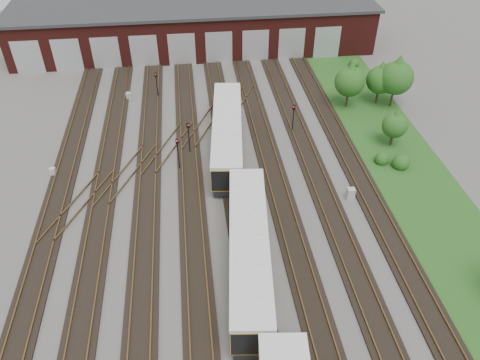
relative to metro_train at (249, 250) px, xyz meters
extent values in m
plane|color=#4D4B48|center=(-2.00, 2.94, -2.00)|extent=(120.00, 120.00, 0.00)
cube|color=black|center=(-16.00, 2.94, -1.91)|extent=(2.40, 70.00, 0.18)
cube|color=brown|center=(-16.72, 2.94, -1.74)|extent=(0.10, 70.00, 0.15)
cube|color=brown|center=(-15.28, 2.94, -1.74)|extent=(0.10, 70.00, 0.15)
cube|color=black|center=(-12.00, 2.94, -1.91)|extent=(2.40, 70.00, 0.18)
cube|color=brown|center=(-12.72, 2.94, -1.74)|extent=(0.10, 70.00, 0.15)
cube|color=brown|center=(-11.28, 2.94, -1.74)|extent=(0.10, 70.00, 0.15)
cube|color=black|center=(-8.00, 2.94, -1.91)|extent=(2.40, 70.00, 0.18)
cube|color=brown|center=(-8.72, 2.94, -1.74)|extent=(0.10, 70.00, 0.15)
cube|color=brown|center=(-7.28, 2.94, -1.74)|extent=(0.10, 70.00, 0.15)
cube|color=black|center=(-4.00, 2.94, -1.91)|extent=(2.40, 70.00, 0.18)
cube|color=brown|center=(-4.72, 2.94, -1.74)|extent=(0.10, 70.00, 0.15)
cube|color=brown|center=(-3.28, 2.94, -1.74)|extent=(0.10, 70.00, 0.15)
cube|color=black|center=(0.00, 2.94, -1.91)|extent=(2.40, 70.00, 0.18)
cube|color=brown|center=(-0.72, 2.94, -1.74)|extent=(0.10, 70.00, 0.15)
cube|color=brown|center=(0.72, 2.94, -1.74)|extent=(0.10, 70.00, 0.15)
cube|color=black|center=(4.00, 2.94, -1.91)|extent=(2.40, 70.00, 0.18)
cube|color=brown|center=(3.28, 2.94, -1.74)|extent=(0.10, 70.00, 0.15)
cube|color=brown|center=(4.72, 2.94, -1.74)|extent=(0.10, 70.00, 0.15)
cube|color=black|center=(8.00, 2.94, -1.91)|extent=(2.40, 70.00, 0.18)
cube|color=brown|center=(7.28, 2.94, -1.74)|extent=(0.10, 70.00, 0.15)
cube|color=brown|center=(8.72, 2.94, -1.74)|extent=(0.10, 70.00, 0.15)
cube|color=black|center=(12.00, 2.94, -1.91)|extent=(2.40, 70.00, 0.18)
cube|color=brown|center=(11.28, 2.94, -1.74)|extent=(0.10, 70.00, 0.15)
cube|color=brown|center=(12.72, 2.94, -1.74)|extent=(0.10, 70.00, 0.15)
cube|color=brown|center=(-10.00, 12.94, -1.74)|extent=(5.40, 9.62, 0.15)
cube|color=brown|center=(-6.00, 16.94, -1.74)|extent=(5.40, 9.62, 0.15)
cube|color=brown|center=(-2.00, 20.94, -1.74)|extent=(5.40, 9.62, 0.15)
cube|color=brown|center=(-14.00, 8.94, -1.74)|extent=(5.40, 9.62, 0.15)
cube|color=brown|center=(2.00, 24.94, -1.74)|extent=(5.40, 9.62, 0.15)
cube|color=#491612|center=(-2.00, 42.94, 1.00)|extent=(50.00, 12.00, 6.00)
cube|color=#2E2F31|center=(-2.00, 42.94, 4.15)|extent=(51.00, 12.50, 0.40)
cube|color=#A5A8AB|center=(-24.00, 36.92, 0.20)|extent=(3.60, 0.12, 4.40)
cube|color=#A5A8AB|center=(-19.00, 36.92, 0.20)|extent=(3.60, 0.12, 4.40)
cube|color=#A5A8AB|center=(-14.00, 36.92, 0.20)|extent=(3.60, 0.12, 4.40)
cube|color=#A5A8AB|center=(-9.00, 36.92, 0.20)|extent=(3.60, 0.12, 4.40)
cube|color=#A5A8AB|center=(-4.00, 36.92, 0.20)|extent=(3.60, 0.12, 4.40)
cube|color=#A5A8AB|center=(1.00, 36.92, 0.20)|extent=(3.60, 0.12, 4.40)
cube|color=#A5A8AB|center=(6.00, 36.92, 0.20)|extent=(3.60, 0.12, 4.40)
cube|color=#A5A8AB|center=(11.00, 36.92, 0.20)|extent=(3.60, 0.12, 4.40)
cube|color=#A5A8AB|center=(16.00, 36.92, 0.20)|extent=(3.60, 0.12, 4.40)
cube|color=#1F4B19|center=(17.00, 12.94, -1.97)|extent=(8.00, 55.00, 0.05)
cube|color=black|center=(0.00, 0.00, -1.35)|extent=(4.09, 15.91, 0.63)
cube|color=yellow|center=(0.00, 0.00, 0.12)|extent=(4.40, 15.94, 2.31)
cube|color=silver|center=(0.00, 0.00, 1.43)|extent=(4.51, 15.96, 0.31)
cube|color=black|center=(-1.38, 0.15, 0.38)|extent=(1.55, 13.78, 0.89)
cube|color=black|center=(1.38, -0.15, 0.38)|extent=(1.55, 13.78, 0.89)
cube|color=black|center=(0.00, 16.00, -1.35)|extent=(4.09, 15.91, 0.63)
cube|color=yellow|center=(0.00, 16.00, 0.12)|extent=(4.40, 15.94, 2.31)
cube|color=silver|center=(0.00, 16.00, 1.43)|extent=(4.51, 15.96, 0.31)
cube|color=black|center=(-1.38, 16.15, 0.38)|extent=(1.55, 13.78, 0.89)
cube|color=black|center=(1.38, 15.85, 0.38)|extent=(1.55, 13.78, 0.89)
cylinder|color=black|center=(-4.98, 13.20, -0.47)|extent=(0.11, 0.11, 3.05)
cube|color=black|center=(-4.98, 13.20, 1.32)|extent=(0.28, 0.19, 0.53)
sphere|color=red|center=(-4.98, 13.09, 1.43)|extent=(0.13, 0.13, 0.13)
cylinder|color=black|center=(-3.86, 15.86, -0.49)|extent=(0.11, 0.11, 3.01)
cube|color=black|center=(-3.86, 15.86, 1.28)|extent=(0.31, 0.24, 0.54)
sphere|color=red|center=(-3.86, 15.76, 1.39)|extent=(0.13, 0.13, 0.13)
cylinder|color=black|center=(-7.25, 28.03, -0.62)|extent=(0.11, 0.11, 2.74)
cube|color=black|center=(-7.25, 28.03, 1.02)|extent=(0.30, 0.21, 0.55)
sphere|color=red|center=(-7.25, 27.92, 1.13)|extent=(0.13, 0.13, 0.13)
cylinder|color=black|center=(7.34, 18.55, -0.62)|extent=(0.11, 0.11, 2.75)
cube|color=black|center=(7.34, 18.55, 1.03)|extent=(0.33, 0.27, 0.56)
sphere|color=red|center=(7.34, 18.44, 1.15)|extent=(0.14, 0.14, 0.14)
cube|color=#B0B4B6|center=(-17.00, 13.70, -1.55)|extent=(0.59, 0.51, 0.88)
cube|color=#B0B4B6|center=(-10.73, 27.97, -1.53)|extent=(0.69, 0.64, 0.93)
cube|color=#B0B4B6|center=(-0.69, 3.04, -1.53)|extent=(0.58, 0.49, 0.93)
cube|color=#B0B4B6|center=(-0.63, 16.66, -1.46)|extent=(0.80, 0.75, 1.07)
cube|color=#B0B4B6|center=(10.19, 6.95, -1.42)|extent=(0.70, 0.59, 1.14)
cylinder|color=#332717|center=(14.76, 23.06, -1.11)|extent=(0.22, 0.22, 1.78)
sphere|color=#1F4914|center=(14.76, 23.06, 1.27)|extent=(3.46, 3.46, 3.46)
cone|color=#1F4914|center=(14.76, 23.06, 2.50)|extent=(2.97, 2.97, 2.47)
cylinder|color=#332717|center=(18.56, 23.47, -1.16)|extent=(0.24, 0.24, 1.67)
sphere|color=#1F4914|center=(18.56, 23.47, 1.07)|extent=(3.25, 3.25, 3.25)
cone|color=#1F4914|center=(18.56, 23.47, 2.22)|extent=(2.78, 2.78, 2.32)
cylinder|color=#332717|center=(20.00, 22.59, -1.00)|extent=(0.24, 0.24, 1.99)
sphere|color=#1F4914|center=(20.00, 22.59, 1.65)|extent=(3.87, 3.87, 3.87)
cone|color=#1F4914|center=(20.00, 22.59, 3.03)|extent=(3.31, 3.31, 2.76)
cylinder|color=#332717|center=(16.98, 14.72, -1.33)|extent=(0.23, 0.23, 1.33)
sphere|color=#1F4914|center=(16.98, 14.72, 0.44)|extent=(2.58, 2.58, 2.58)
cone|color=#1F4914|center=(16.98, 14.72, 1.36)|extent=(2.22, 2.22, 1.85)
sphere|color=#1F4914|center=(16.51, 10.92, -1.16)|extent=(1.68, 1.68, 1.68)
sphere|color=#1F4914|center=(14.94, 11.84, -1.31)|extent=(1.38, 1.38, 1.38)
sphere|color=#1F4914|center=(19.06, 33.57, -1.35)|extent=(1.29, 1.29, 1.29)
camera|label=1|loc=(-3.56, -23.55, 25.70)|focal=35.00mm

